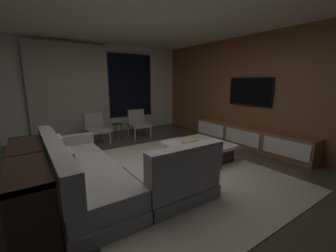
{
  "coord_description": "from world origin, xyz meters",
  "views": [
    {
      "loc": [
        -1.72,
        -3.03,
        1.61
      ],
      "look_at": [
        0.64,
        0.43,
        0.73
      ],
      "focal_mm": 23.04,
      "sensor_mm": 36.0,
      "label": 1
    }
  ],
  "objects": [
    {
      "name": "accent_chair_near_window",
      "position": [
        1.03,
        2.54,
        0.43
      ],
      "size": [
        0.58,
        0.59,
        0.78
      ],
      "color": "#B2ADA0",
      "rests_on": "floor"
    },
    {
      "name": "sectional_couch",
      "position": [
        -0.84,
        -0.14,
        0.29
      ],
      "size": [
        1.98,
        2.5,
        0.82
      ],
      "color": "gray",
      "rests_on": "floor"
    },
    {
      "name": "console_table_behind_couch",
      "position": [
        -1.75,
        -0.02,
        0.42
      ],
      "size": [
        0.4,
        2.1,
        0.74
      ],
      "color": "#312119",
      "rests_on": "floor"
    },
    {
      "name": "coffee_table",
      "position": [
        1.18,
        0.12,
        0.19
      ],
      "size": [
        1.16,
        1.16,
        0.36
      ],
      "color": "#312119",
      "rests_on": "floor"
    },
    {
      "name": "mounted_tv",
      "position": [
        2.95,
        0.25,
        1.35
      ],
      "size": [
        0.05,
        1.18,
        0.68
      ],
      "color": "black"
    },
    {
      "name": "side_stool",
      "position": [
        0.4,
        2.56,
        0.37
      ],
      "size": [
        0.32,
        0.32,
        0.46
      ],
      "color": "#333338",
      "rests_on": "floor"
    },
    {
      "name": "media_console",
      "position": [
        2.77,
        0.05,
        0.25
      ],
      "size": [
        0.46,
        3.1,
        0.52
      ],
      "color": "brown",
      "rests_on": "floor"
    },
    {
      "name": "book_stack_on_coffee_table",
      "position": [
        1.02,
        0.21,
        0.4
      ],
      "size": [
        0.29,
        0.21,
        0.08
      ],
      "color": "#95A396",
      "rests_on": "coffee_table"
    },
    {
      "name": "ceiling",
      "position": [
        0.0,
        0.0,
        2.7
      ],
      "size": [
        8.2,
        8.2,
        0.0
      ],
      "primitive_type": "plane",
      "color": "silver"
    },
    {
      "name": "media_wall",
      "position": [
        3.06,
        0.0,
        1.35
      ],
      "size": [
        0.12,
        7.8,
        2.7
      ],
      "color": "brown",
      "rests_on": "floor"
    },
    {
      "name": "back_wall_with_window",
      "position": [
        -0.06,
        3.62,
        1.34
      ],
      "size": [
        6.6,
        0.3,
        2.7
      ],
      "color": "silver",
      "rests_on": "floor"
    },
    {
      "name": "area_rug",
      "position": [
        0.35,
        -0.1,
        0.01
      ],
      "size": [
        3.2,
        3.8,
        0.01
      ],
      "primitive_type": "cube",
      "color": "beige",
      "rests_on": "floor"
    },
    {
      "name": "accent_chair_by_curtain",
      "position": [
        -0.19,
        2.56,
        0.43
      ],
      "size": [
        0.58,
        0.6,
        0.78
      ],
      "color": "#B2ADA0",
      "rests_on": "floor"
    },
    {
      "name": "floor",
      "position": [
        0.0,
        0.0,
        0.0
      ],
      "size": [
        9.2,
        9.2,
        0.0
      ],
      "primitive_type": "plane",
      "color": "#473D33"
    }
  ]
}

